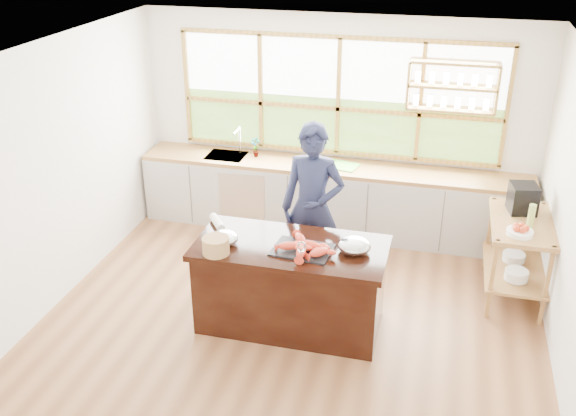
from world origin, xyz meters
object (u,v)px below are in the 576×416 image
(espresso_machine, at_px, (523,198))
(island, at_px, (291,285))
(wicker_basket, at_px, (216,246))
(cook, at_px, (313,208))

(espresso_machine, bearing_deg, island, -159.05)
(island, xyz_separation_m, wicker_basket, (-0.64, -0.32, 0.53))
(island, distance_m, wicker_basket, 0.89)
(cook, bearing_deg, wicker_basket, -119.27)
(island, relative_size, espresso_machine, 6.05)
(espresso_machine, distance_m, wicker_basket, 3.28)
(cook, relative_size, wicker_basket, 7.32)
(espresso_machine, height_order, wicker_basket, espresso_machine)
(espresso_machine, relative_size, wicker_basket, 1.20)
(island, bearing_deg, wicker_basket, -153.39)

